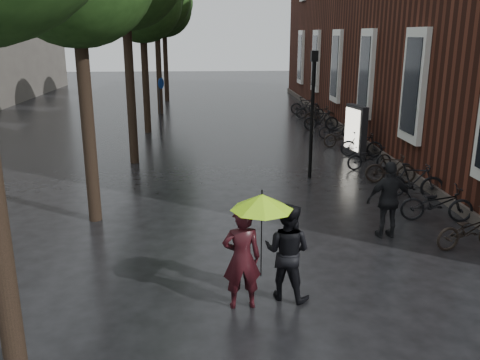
{
  "coord_description": "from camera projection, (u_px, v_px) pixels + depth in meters",
  "views": [
    {
      "loc": [
        -1.19,
        -5.48,
        4.62
      ],
      "look_at": [
        -0.48,
        5.32,
        1.48
      ],
      "focal_mm": 38.0,
      "sensor_mm": 36.0,
      "label": 1
    }
  ],
  "objects": [
    {
      "name": "brick_building",
      "position": [
        449.0,
        3.0,
        24.25
      ],
      "size": [
        10.2,
        33.2,
        12.0
      ],
      "color": "#38160F",
      "rests_on": "ground"
    },
    {
      "name": "person_burgundy",
      "position": [
        242.0,
        258.0,
        8.67
      ],
      "size": [
        0.7,
        0.49,
        1.83
      ],
      "primitive_type": "imported",
      "rotation": [
        0.0,
        0.0,
        3.21
      ],
      "color": "black",
      "rests_on": "ground"
    },
    {
      "name": "person_black",
      "position": [
        287.0,
        252.0,
        9.0
      ],
      "size": [
        1.09,
        1.01,
        1.79
      ],
      "primitive_type": "imported",
      "rotation": [
        0.0,
        0.0,
        2.65
      ],
      "color": "black",
      "rests_on": "ground"
    },
    {
      "name": "lime_umbrella",
      "position": [
        262.0,
        202.0,
        8.49
      ],
      "size": [
        1.08,
        1.08,
        1.59
      ],
      "rotation": [
        0.0,
        0.0,
        -0.17
      ],
      "color": "black",
      "rests_on": "ground"
    },
    {
      "name": "pedestrian_walking",
      "position": [
        389.0,
        200.0,
        11.73
      ],
      "size": [
        1.09,
        0.51,
        1.82
      ],
      "primitive_type": "imported",
      "rotation": [
        0.0,
        0.0,
        3.2
      ],
      "color": "black",
      "rests_on": "ground"
    },
    {
      "name": "parked_bicycles",
      "position": [
        353.0,
        141.0,
        20.22
      ],
      "size": [
        2.08,
        20.24,
        1.04
      ],
      "color": "black",
      "rests_on": "ground"
    },
    {
      "name": "ad_lightbox",
      "position": [
        356.0,
        130.0,
        19.74
      ],
      "size": [
        0.3,
        1.29,
        1.95
      ],
      "rotation": [
        0.0,
        0.0,
        0.22
      ],
      "color": "black",
      "rests_on": "ground"
    },
    {
      "name": "lamp_post",
      "position": [
        313.0,
        103.0,
        16.18
      ],
      "size": [
        0.21,
        0.21,
        4.1
      ],
      "rotation": [
        0.0,
        0.0,
        0.23
      ],
      "color": "black",
      "rests_on": "ground"
    },
    {
      "name": "cycle_sign",
      "position": [
        160.0,
        98.0,
        22.85
      ],
      "size": [
        0.14,
        0.49,
        2.71
      ],
      "rotation": [
        0.0,
        0.0,
        -0.42
      ],
      "color": "#262628",
      "rests_on": "ground"
    }
  ]
}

